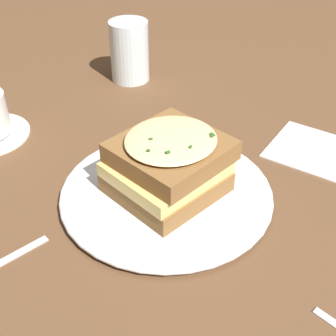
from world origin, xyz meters
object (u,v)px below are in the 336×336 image
at_px(sandwich, 169,164).
at_px(napkin, 320,152).
at_px(dinner_plate, 168,192).
at_px(water_glass, 129,51).

height_order(sandwich, napkin, sandwich).
relative_size(dinner_plate, napkin, 1.91).
xyz_separation_m(dinner_plate, sandwich, (0.00, 0.00, 0.04)).
height_order(dinner_plate, napkin, dinner_plate).
distance_m(dinner_plate, water_glass, 0.35).
xyz_separation_m(water_glass, napkin, (0.37, -0.04, -0.05)).
bearing_deg(napkin, sandwich, -121.81).
bearing_deg(dinner_plate, water_glass, 135.91).
relative_size(sandwich, water_glass, 1.35).
bearing_deg(dinner_plate, sandwich, 57.68).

